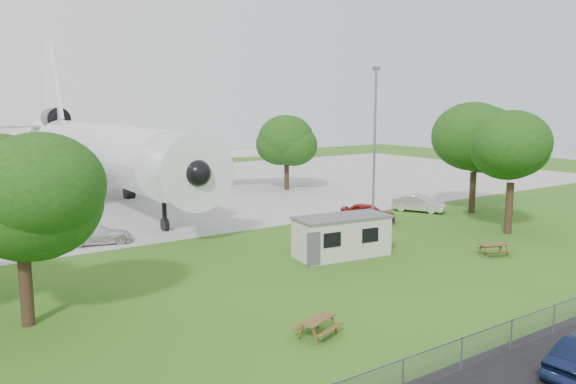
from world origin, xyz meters
TOP-DOWN VIEW (x-y plane):
  - ground at (0.00, 0.00)m, footprint 160.00×160.00m
  - concrete_apron at (0.00, 38.00)m, footprint 120.00×46.00m
  - airliner at (-2.00, 35.86)m, footprint 46.36×47.73m
  - site_cabin at (4.59, 5.16)m, footprint 6.90×3.49m
  - picnic_west at (-4.39, -4.04)m, footprint 2.21×2.03m
  - picnic_east at (12.73, -0.31)m, footprint 2.22×2.04m
  - fence at (0.00, -9.50)m, footprint 58.00×0.04m
  - lamp_mast at (8.20, 6.20)m, footprint 0.16×0.16m
  - tree_west_small at (-14.22, 4.13)m, footprint 6.08×6.08m
  - tree_east_front at (19.04, 2.99)m, footprint 6.47×6.47m
  - tree_east_back at (23.64, 9.82)m, footprint 7.90×7.90m
  - tree_far_apron at (17.59, 30.56)m, footprint 6.67×6.67m
  - car_ne_hatch at (13.10, 12.04)m, footprint 3.91×4.79m
  - car_ne_sedan at (20.07, 12.89)m, footprint 3.70×4.87m
  - car_apron_van at (-7.49, 17.16)m, footprint 4.95×2.88m

SIDE VIEW (x-z plane):
  - ground at x=0.00m, z-range 0.00..0.00m
  - picnic_west at x=-4.39m, z-range -0.38..0.38m
  - picnic_east at x=12.73m, z-range -0.38..0.38m
  - fence at x=0.00m, z-range -0.65..0.65m
  - concrete_apron at x=0.00m, z-range 0.00..0.03m
  - car_apron_van at x=-7.49m, z-range 0.00..1.35m
  - car_ne_hatch at x=13.10m, z-range 0.00..1.54m
  - car_ne_sedan at x=20.07m, z-range 0.00..1.54m
  - site_cabin at x=4.59m, z-range 0.00..2.62m
  - tree_far_apron at x=17.59m, z-range 0.95..9.54m
  - airliner at x=-2.00m, z-range -3.57..14.11m
  - tree_west_small at x=-14.22m, z-range 1.31..10.05m
  - lamp_mast at x=8.20m, z-range 0.00..12.00m
  - tree_east_back at x=23.64m, z-range 1.17..11.45m
  - tree_east_front at x=19.04m, z-range 1.69..11.59m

